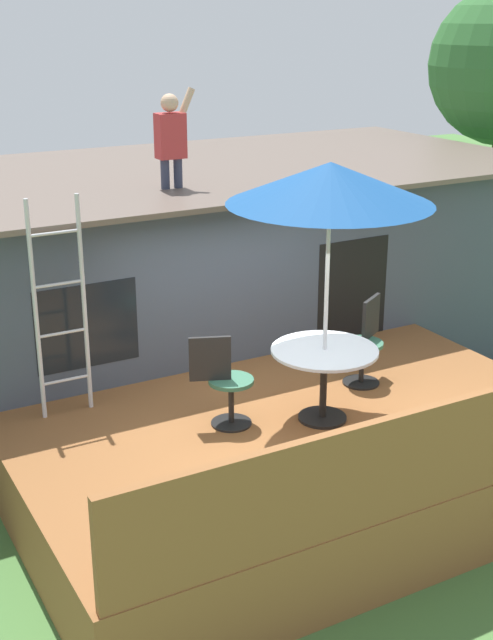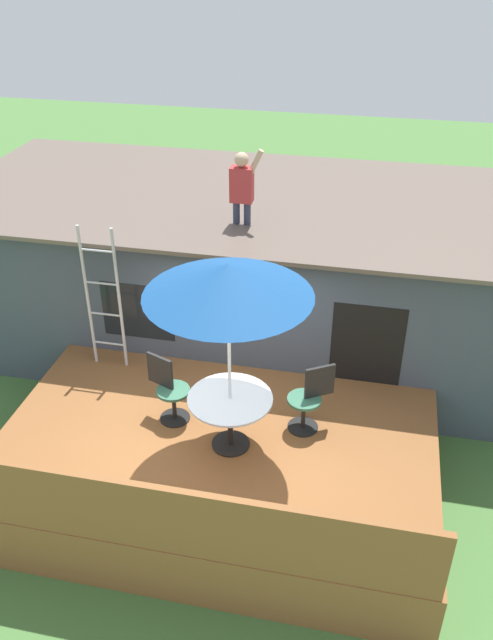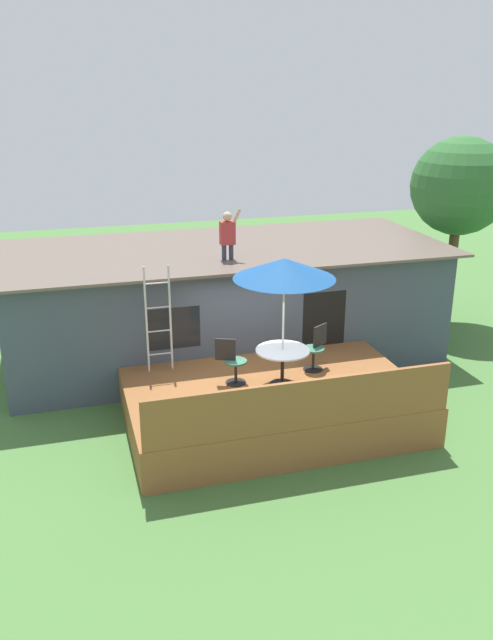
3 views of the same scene
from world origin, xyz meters
TOP-DOWN VIEW (x-y plane):
  - ground_plane at (0.00, 0.00)m, footprint 40.00×40.00m
  - house at (0.00, 3.60)m, footprint 10.50×4.50m
  - deck at (0.00, 0.00)m, footprint 5.57×3.73m
  - deck_railing at (0.00, -1.82)m, footprint 5.47×0.08m
  - patio_table at (0.21, -0.10)m, footprint 1.04×1.04m
  - patio_umbrella at (0.21, -0.10)m, footprint 1.90×1.90m
  - step_ladder at (-1.95, 1.27)m, footprint 0.52×0.04m
  - person_figure at (-0.19, 2.47)m, footprint 0.47×0.20m
  - patio_chair_left at (-0.70, 0.27)m, footprint 0.60×0.44m
  - patio_chair_right at (1.12, 0.45)m, footprint 0.57×0.44m

SIDE VIEW (x-z plane):
  - ground_plane at x=0.00m, z-range 0.00..0.00m
  - deck at x=0.00m, z-range 0.00..0.80m
  - deck_railing at x=0.00m, z-range 0.80..1.70m
  - patio_chair_left at x=-0.70m, z-range 0.80..1.72m
  - patio_chair_right at x=1.12m, z-range 0.80..1.72m
  - house at x=0.00m, z-range 0.01..2.71m
  - patio_table at x=0.21m, z-range 1.01..1.76m
  - step_ladder at x=-1.95m, z-range 0.80..3.00m
  - patio_umbrella at x=0.21m, z-range 1.88..4.42m
  - person_figure at x=-0.19m, z-range 2.76..3.87m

